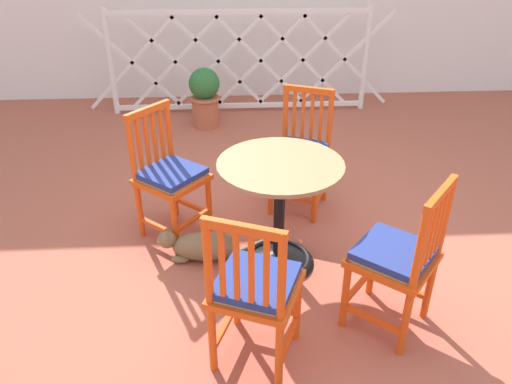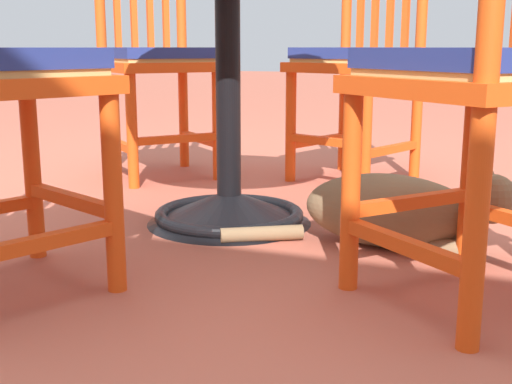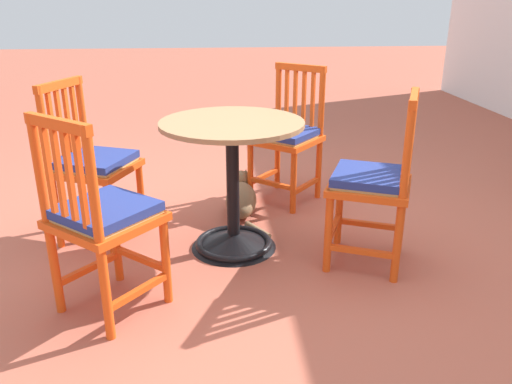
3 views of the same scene
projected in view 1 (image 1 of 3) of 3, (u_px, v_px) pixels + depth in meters
ground_plane at (293, 252)px, 3.40m from camera, size 24.00×24.00×0.00m
lattice_fence_panel at (240, 61)px, 5.47m from camera, size 3.36×0.06×1.15m
cafe_table at (279, 226)px, 3.17m from camera, size 0.76×0.76×0.73m
orange_chair_facing_out at (397, 259)px, 2.61m from camera, size 0.56×0.56×0.91m
orange_chair_tucked_in at (301, 154)px, 3.71m from camera, size 0.52×0.52×0.91m
orange_chair_by_planter at (170, 177)px, 3.40m from camera, size 0.56×0.56×0.91m
orange_chair_near_fence at (255, 289)px, 2.40m from camera, size 0.52×0.52×0.91m
tabby_cat at (200, 246)px, 3.30m from camera, size 0.74×0.27×0.23m
terracotta_planter at (205, 96)px, 5.20m from camera, size 0.32×0.32×0.62m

